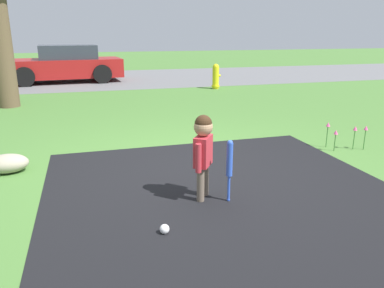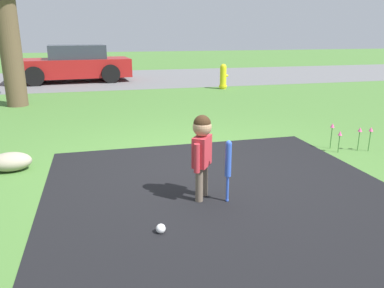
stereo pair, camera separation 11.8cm
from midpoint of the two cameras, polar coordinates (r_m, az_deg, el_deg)
The scene contains 9 objects.
ground_plane at distance 4.76m, azimuth -1.09°, elevation -3.55°, with size 60.00×60.00×0.00m, color #477533.
street_strip at distance 14.34m, azimuth -11.52°, elevation 9.76°, with size 40.00×6.00×0.01m.
child at distance 3.70m, azimuth 0.80°, elevation -0.22°, with size 0.25×0.30×0.88m.
baseball_bat at distance 3.69m, azimuth 4.83°, elevation -2.79°, with size 0.06×0.06×0.64m.
sports_ball at distance 3.27m, azimuth -5.26°, elevation -12.79°, with size 0.08×0.08×0.08m.
fire_hydrant at distance 11.46m, azimuth 3.34°, elevation 10.22°, with size 0.27×0.24×0.74m.
parked_car at distance 13.75m, azimuth -19.12°, elevation 11.36°, with size 3.97×2.05×1.24m.
flower_bed at distance 5.82m, azimuth 21.90°, elevation 1.99°, with size 0.52×0.31×0.38m.
edging_rock at distance 5.10m, azimuth -26.94°, elevation -2.68°, with size 0.49×0.34×0.23m.
Camera 1 is at (-1.20, -4.30, 1.64)m, focal length 35.00 mm.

